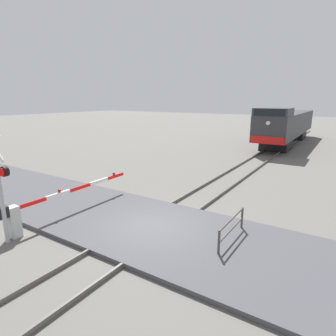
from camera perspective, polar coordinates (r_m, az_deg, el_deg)
The scene contains 7 objects.
ground_plane at distance 10.97m, azimuth -3.29°, elevation -12.32°, with size 160.00×160.00×0.00m, color #605E59.
rail_track_left at distance 11.34m, azimuth -6.29°, elevation -11.07°, with size 0.08×80.00×0.15m, color #59544C.
rail_track_right at distance 10.57m, azimuth -0.07°, elevation -12.91°, with size 0.08×80.00×0.15m, color #59544C.
road_surface at distance 10.94m, azimuth -3.30°, elevation -11.95°, with size 36.00×4.94×0.16m, color #47474C.
locomotive at distance 33.50m, azimuth 22.83°, elevation 8.03°, with size 2.97×17.36×4.04m.
crossing_gate at distance 11.87m, azimuth -25.10°, elevation -7.40°, with size 0.36×6.30×1.27m.
guard_railing at distance 9.99m, azimuth 12.71°, elevation -11.53°, with size 0.08×2.26×0.95m.
Camera 1 is at (5.83, -7.94, 4.83)m, focal length 30.21 mm.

